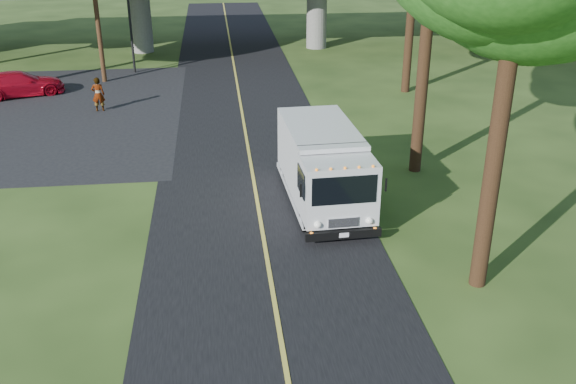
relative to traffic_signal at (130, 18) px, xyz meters
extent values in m
plane|color=#283E16|center=(6.00, -26.00, -3.20)|extent=(120.00, 120.00, 0.00)
cube|color=black|center=(6.00, -16.00, -3.19)|extent=(7.00, 90.00, 0.02)
cube|color=black|center=(-5.00, -8.00, -3.19)|extent=(16.00, 18.00, 0.01)
cube|color=gold|center=(6.00, -16.00, -3.17)|extent=(0.12, 90.00, 0.01)
cylinder|color=slate|center=(0.00, 6.00, -0.50)|extent=(1.40, 1.40, 5.40)
cylinder|color=slate|center=(12.00, 6.00, -0.50)|extent=(1.40, 1.40, 5.40)
cylinder|color=slate|center=(24.00, 6.00, -0.50)|extent=(1.40, 1.40, 5.40)
cylinder|color=black|center=(0.00, 0.00, -0.60)|extent=(0.14, 0.14, 5.20)
cylinder|color=#472D19|center=(-1.50, -2.00, 1.30)|extent=(0.26, 0.26, 9.00)
cylinder|color=#382314|center=(11.50, -25.00, 0.30)|extent=(0.44, 0.44, 7.00)
cylinder|color=#382314|center=(12.20, -17.00, 0.65)|extent=(0.44, 0.44, 7.70)
cylinder|color=#382314|center=(15.00, -6.00, 0.13)|extent=(0.44, 0.44, 6.65)
cube|color=silver|center=(8.16, -18.71, -1.66)|extent=(2.40, 4.16, 2.07)
cube|color=silver|center=(8.29, -21.57, -1.75)|extent=(2.29, 1.76, 1.89)
cube|color=black|center=(8.33, -22.38, -1.45)|extent=(1.94, 0.16, 0.88)
cube|color=black|center=(8.34, -22.47, -2.85)|extent=(2.31, 0.27, 0.26)
cube|color=silver|center=(8.18, -19.08, -2.92)|extent=(2.46, 5.44, 0.17)
cylinder|color=black|center=(7.35, -21.43, -2.78)|extent=(0.30, 0.84, 0.83)
cylinder|color=black|center=(9.22, -21.34, -2.78)|extent=(0.30, 0.84, 0.83)
cylinder|color=black|center=(7.17, -17.56, -2.78)|extent=(0.30, 0.84, 0.83)
cylinder|color=black|center=(9.05, -17.47, -2.78)|extent=(0.30, 0.84, 0.83)
imported|color=#B50B1D|center=(-5.49, -4.47, -2.55)|extent=(4.82, 3.26, 1.30)
imported|color=gray|center=(-0.91, -7.79, -2.36)|extent=(0.64, 0.44, 1.69)
camera|label=1|loc=(4.75, -39.01, 6.13)|focal=40.00mm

